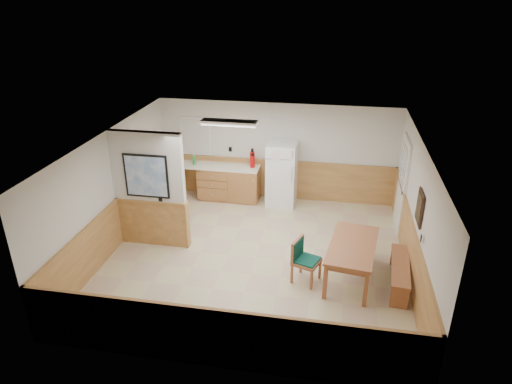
% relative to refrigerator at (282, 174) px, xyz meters
% --- Properties ---
extents(ground, '(6.00, 6.00, 0.00)m').
position_rel_refrigerator_xyz_m(ground, '(-0.19, -2.63, -0.81)').
color(ground, '#C6AC8E').
rests_on(ground, ground).
extents(ceiling, '(6.00, 6.00, 0.02)m').
position_rel_refrigerator_xyz_m(ceiling, '(-0.19, -2.63, 1.69)').
color(ceiling, white).
rests_on(ceiling, back_wall).
extents(back_wall, '(6.00, 0.02, 2.50)m').
position_rel_refrigerator_xyz_m(back_wall, '(-0.19, 0.37, 0.44)').
color(back_wall, silver).
rests_on(back_wall, ground).
extents(right_wall, '(0.02, 6.00, 2.50)m').
position_rel_refrigerator_xyz_m(right_wall, '(2.81, -2.63, 0.44)').
color(right_wall, silver).
rests_on(right_wall, ground).
extents(left_wall, '(0.02, 6.00, 2.50)m').
position_rel_refrigerator_xyz_m(left_wall, '(-3.19, -2.63, 0.44)').
color(left_wall, silver).
rests_on(left_wall, ground).
extents(wainscot_back, '(6.00, 0.04, 1.00)m').
position_rel_refrigerator_xyz_m(wainscot_back, '(-0.19, 0.35, -0.31)').
color(wainscot_back, tan).
rests_on(wainscot_back, ground).
extents(wainscot_right, '(0.04, 6.00, 1.00)m').
position_rel_refrigerator_xyz_m(wainscot_right, '(2.79, -2.63, -0.31)').
color(wainscot_right, tan).
rests_on(wainscot_right, ground).
extents(wainscot_left, '(0.04, 6.00, 1.00)m').
position_rel_refrigerator_xyz_m(wainscot_left, '(-3.17, -2.63, -0.31)').
color(wainscot_left, tan).
rests_on(wainscot_left, ground).
extents(partition_wall, '(1.50, 0.20, 2.50)m').
position_rel_refrigerator_xyz_m(partition_wall, '(-2.44, -2.43, 0.43)').
color(partition_wall, silver).
rests_on(partition_wall, ground).
extents(kitchen_counter, '(2.20, 0.61, 1.00)m').
position_rel_refrigerator_xyz_m(kitchen_counter, '(-1.39, 0.05, -0.35)').
color(kitchen_counter, '#AC673D').
rests_on(kitchen_counter, ground).
extents(exterior_door, '(0.07, 1.02, 2.15)m').
position_rel_refrigerator_xyz_m(exterior_door, '(2.78, -0.73, 0.25)').
color(exterior_door, white).
rests_on(exterior_door, ground).
extents(kitchen_window, '(0.80, 0.04, 1.00)m').
position_rel_refrigerator_xyz_m(kitchen_window, '(-2.29, 0.35, 0.74)').
color(kitchen_window, white).
rests_on(kitchen_window, back_wall).
extents(wall_painting, '(0.04, 0.50, 0.60)m').
position_rel_refrigerator_xyz_m(wall_painting, '(2.78, -2.93, 0.74)').
color(wall_painting, '#331E14').
rests_on(wall_painting, right_wall).
extents(fluorescent_fixture, '(1.20, 0.30, 0.09)m').
position_rel_refrigerator_xyz_m(fluorescent_fixture, '(-0.99, -1.33, 1.64)').
color(fluorescent_fixture, white).
rests_on(fluorescent_fixture, ceiling).
extents(refrigerator, '(0.74, 0.73, 1.61)m').
position_rel_refrigerator_xyz_m(refrigerator, '(0.00, 0.00, 0.00)').
color(refrigerator, white).
rests_on(refrigerator, ground).
extents(dining_table, '(1.04, 1.74, 0.75)m').
position_rel_refrigerator_xyz_m(dining_table, '(1.70, -3.02, -0.15)').
color(dining_table, '#A8653D').
rests_on(dining_table, ground).
extents(dining_bench, '(0.45, 1.49, 0.45)m').
position_rel_refrigerator_xyz_m(dining_bench, '(2.59, -3.08, -0.47)').
color(dining_bench, '#A8653D').
rests_on(dining_bench, ground).
extents(dining_chair, '(0.74, 0.62, 0.85)m').
position_rel_refrigerator_xyz_m(dining_chair, '(0.80, -3.22, -0.31)').
color(dining_chair, '#A8653D').
rests_on(dining_chair, ground).
extents(fire_extinguisher, '(0.15, 0.15, 0.49)m').
position_rel_refrigerator_xyz_m(fire_extinguisher, '(-0.76, 0.10, 0.31)').
color(fire_extinguisher, red).
rests_on(fire_extinguisher, kitchen_counter).
extents(soap_bottle, '(0.10, 0.10, 0.24)m').
position_rel_refrigerator_xyz_m(soap_bottle, '(-2.26, 0.01, 0.21)').
color(soap_bottle, green).
rests_on(soap_bottle, kitchen_counter).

